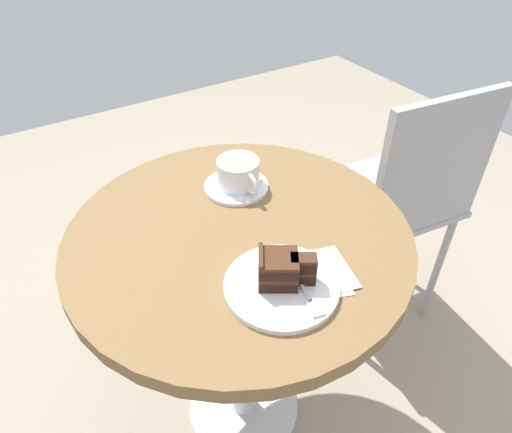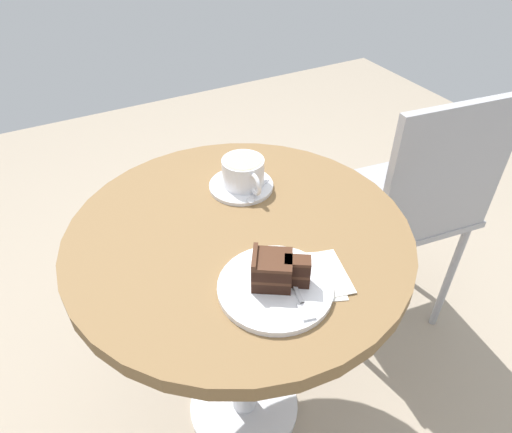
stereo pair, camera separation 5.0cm
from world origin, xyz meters
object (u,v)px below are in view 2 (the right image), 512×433
object	(u,v)px
saucer	(241,186)
cake_slice	(276,270)
napkin	(311,276)
fork	(299,295)
teaspoon	(256,194)
coffee_cup	(244,172)
cafe_chair	(413,200)
cake_plate	(275,287)

from	to	relation	value
saucer	cake_slice	size ratio (longest dim) A/B	1.37
napkin	fork	bearing A→B (deg)	-53.22
teaspoon	napkin	size ratio (longest dim) A/B	0.51
napkin	coffee_cup	bearing A→B (deg)	176.17
saucer	napkin	distance (m)	0.32
cake_slice	coffee_cup	bearing A→B (deg)	163.39
napkin	teaspoon	bearing A→B (deg)	174.47
coffee_cup	teaspoon	world-z (taller)	coffee_cup
napkin	cafe_chair	distance (m)	0.61
cake_plate	cake_slice	bearing A→B (deg)	152.88
coffee_cup	teaspoon	bearing A→B (deg)	5.08
cake_plate	fork	xyz separation A→B (m)	(0.04, 0.02, 0.01)
fork	cafe_chair	size ratio (longest dim) A/B	0.17
fork	saucer	bearing A→B (deg)	-176.78
cake_slice	napkin	size ratio (longest dim) A/B	0.65
cake_slice	napkin	xyz separation A→B (m)	(0.01, 0.07, -0.04)
coffee_cup	fork	size ratio (longest dim) A/B	0.90
cake_plate	cafe_chair	xyz separation A→B (m)	(-0.24, 0.60, -0.18)
cake_plate	coffee_cup	bearing A→B (deg)	163.16
saucer	napkin	size ratio (longest dim) A/B	0.89
cake_slice	fork	xyz separation A→B (m)	(0.05, 0.02, -0.03)
saucer	napkin	xyz separation A→B (m)	(0.32, -0.02, -0.00)
cake_plate	cafe_chair	size ratio (longest dim) A/B	0.24
cake_plate	fork	bearing A→B (deg)	27.86
teaspoon	fork	size ratio (longest dim) A/B	0.58
napkin	cake_slice	bearing A→B (deg)	-98.37
cake_slice	cafe_chair	world-z (taller)	cafe_chair
cake_slice	napkin	world-z (taller)	cake_slice
saucer	cafe_chair	xyz separation A→B (m)	(0.07, 0.51, -0.18)
teaspoon	fork	bearing A→B (deg)	39.67
cake_plate	cafe_chair	distance (m)	0.67
cake_slice	cafe_chair	bearing A→B (deg)	111.71
cake_plate	napkin	xyz separation A→B (m)	(0.00, 0.07, -0.00)
napkin	cafe_chair	size ratio (longest dim) A/B	0.19
fork	napkin	xyz separation A→B (m)	(-0.04, 0.05, -0.01)
cake_plate	napkin	distance (m)	0.07
coffee_cup	cafe_chair	world-z (taller)	cafe_chair
teaspoon	fork	world-z (taller)	fork
fork	napkin	distance (m)	0.06
cake_plate	fork	distance (m)	0.05
teaspoon	cafe_chair	bearing A→B (deg)	142.17
cafe_chair	teaspoon	bearing A→B (deg)	5.41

